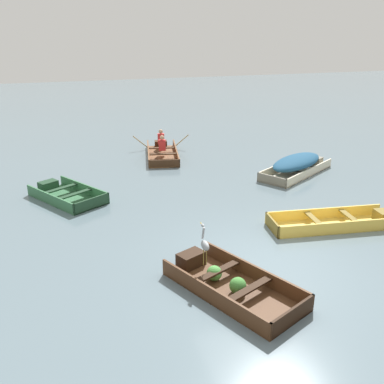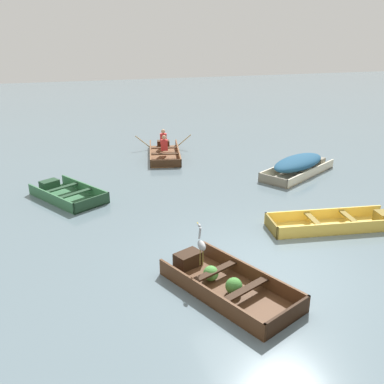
{
  "view_description": "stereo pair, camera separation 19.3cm",
  "coord_description": "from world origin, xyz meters",
  "views": [
    {
      "loc": [
        -4.17,
        -7.21,
        4.8
      ],
      "look_at": [
        -0.28,
        4.0,
        0.35
      ],
      "focal_mm": 40.0,
      "sensor_mm": 36.0,
      "label": 1
    },
    {
      "loc": [
        -3.99,
        -7.27,
        4.8
      ],
      "look_at": [
        -0.28,
        4.0,
        0.35
      ],
      "focal_mm": 40.0,
      "sensor_mm": 36.0,
      "label": 2
    }
  ],
  "objects": [
    {
      "name": "skiff_cream_near_moored",
      "position": [
        4.22,
        5.46,
        0.37
      ],
      "size": [
        3.44,
        2.61,
        0.65
      ],
      "color": "beige",
      "rests_on": "ground"
    },
    {
      "name": "dinghy_dark_varnish_foreground",
      "position": [
        -1.1,
        -0.53,
        0.13
      ],
      "size": [
        2.27,
        3.11,
        0.37
      ],
      "color": "#4C2D19",
      "rests_on": "ground"
    },
    {
      "name": "ground_plane",
      "position": [
        0.0,
        0.0,
        0.0
      ],
      "size": [
        80.0,
        80.0,
        0.0
      ],
      "primitive_type": "plane",
      "color": "slate"
    },
    {
      "name": "skiff_green_far_moored",
      "position": [
        -3.83,
        5.66,
        0.12
      ],
      "size": [
        2.32,
        2.77,
        0.34
      ],
      "color": "#387047",
      "rests_on": "ground"
    },
    {
      "name": "heron_on_dinghy",
      "position": [
        -1.43,
        -0.11,
        0.84
      ],
      "size": [
        0.15,
        0.45,
        0.84
      ],
      "color": "olive",
      "rests_on": "dinghy_dark_varnish_foreground"
    },
    {
      "name": "rowboat_wooden_brown_with_crew",
      "position": [
        0.3,
        9.45,
        0.16
      ],
      "size": [
        2.38,
        3.44,
        0.88
      ],
      "color": "brown",
      "rests_on": "ground"
    },
    {
      "name": "skiff_yellow_mid_moored",
      "position": [
        2.78,
        1.23,
        0.11
      ],
      "size": [
        3.42,
        1.49,
        0.33
      ],
      "color": "#E5BC47",
      "rests_on": "ground"
    }
  ]
}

